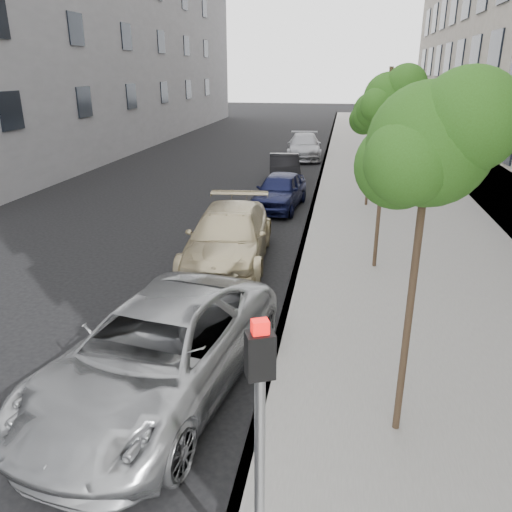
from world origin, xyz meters
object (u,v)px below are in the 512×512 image
(suv, at_px, (229,237))
(tree_mid, at_px, (390,99))
(tree_far, at_px, (374,112))
(tree_near, at_px, (432,145))
(sedan_black, at_px, (284,169))
(sedan_blue, at_px, (280,191))
(sedan_rear, at_px, (304,146))
(signal_pole, at_px, (260,429))
(minivan, at_px, (158,352))

(suv, bearing_deg, tree_mid, -2.64)
(tree_far, distance_m, suv, 8.22)
(tree_near, relative_size, sedan_black, 1.25)
(tree_near, xyz_separation_m, sedan_black, (-3.70, 17.16, -3.55))
(tree_mid, relative_size, suv, 0.96)
(sedan_blue, relative_size, sedan_rear, 0.81)
(signal_pole, height_order, sedan_black, signal_pole)
(signal_pole, xyz_separation_m, sedan_black, (-2.09, 19.74, -1.34))
(tree_near, relative_size, sedan_blue, 1.24)
(tree_near, height_order, sedan_blue, tree_near)
(sedan_blue, bearing_deg, sedan_rear, 95.87)
(signal_pole, height_order, sedan_rear, signal_pole)
(minivan, bearing_deg, tree_near, 3.63)
(tree_near, distance_m, sedan_black, 17.91)
(minivan, distance_m, sedan_rear, 23.94)
(tree_mid, xyz_separation_m, suv, (-3.96, -0.12, -3.63))
(tree_near, bearing_deg, signal_pole, -121.88)
(suv, bearing_deg, sedan_black, 84.31)
(tree_near, xyz_separation_m, sedan_rear, (-3.35, 24.34, -3.49))
(sedan_blue, height_order, sedan_rear, sedan_rear)
(sedan_black, bearing_deg, sedan_rear, 78.80)
(sedan_blue, xyz_separation_m, sedan_rear, (-0.02, 11.84, 0.03))
(minivan, relative_size, sedan_rear, 1.13)
(tree_far, height_order, minivan, tree_far)
(tree_near, height_order, tree_far, tree_near)
(tree_near, height_order, minivan, tree_near)
(minivan, height_order, suv, minivan)
(signal_pole, height_order, minivan, signal_pole)
(minivan, bearing_deg, suv, 101.49)
(signal_pole, xyz_separation_m, sedan_blue, (-1.72, 15.09, -1.32))
(minivan, relative_size, sedan_blue, 1.39)
(signal_pole, xyz_separation_m, minivan, (-2.16, 2.99, -1.23))
(sedan_black, height_order, sedan_rear, sedan_rear)
(suv, bearing_deg, sedan_blue, 79.78)
(signal_pole, relative_size, minivan, 0.53)
(tree_mid, height_order, minivan, tree_mid)
(minivan, relative_size, sedan_black, 1.40)
(tree_near, relative_size, tree_far, 1.14)
(sedan_black, xyz_separation_m, sedan_rear, (0.35, 7.18, 0.06))
(tree_far, relative_size, sedan_rear, 0.89)
(signal_pole, bearing_deg, tree_near, 34.83)
(minivan, height_order, sedan_rear, minivan)
(sedan_rear, bearing_deg, signal_pole, -90.88)
(minivan, bearing_deg, sedan_black, 99.46)
(suv, xyz_separation_m, sedan_black, (0.25, 10.77, -0.11))
(tree_mid, xyz_separation_m, sedan_black, (-3.70, 10.66, -3.74))
(suv, bearing_deg, sedan_rear, 83.72)
(minivan, xyz_separation_m, sedan_rear, (0.42, 23.94, -0.06))
(minivan, height_order, sedan_black, minivan)
(tree_far, height_order, sedan_black, tree_far)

